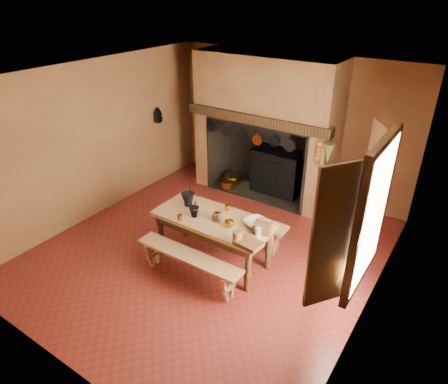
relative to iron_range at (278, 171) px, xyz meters
The scene contains 28 objects.
floor 2.50m from the iron_range, 89.02° to the right, with size 5.50×5.50×0.00m, color maroon.
ceiling 3.37m from the iron_range, 89.02° to the right, with size 5.50×5.50×0.00m, color silver.
back_wall 0.97m from the iron_range, 82.10° to the left, with size 5.00×0.02×2.80m, color olive.
wall_left 3.59m from the iron_range, 135.12° to the right, with size 0.02×5.50×2.80m, color olive.
wall_right 3.65m from the iron_range, 43.91° to the right, with size 0.02×5.50×2.80m, color olive.
wall_front 5.28m from the iron_range, 89.54° to the right, with size 5.00×0.02×2.80m, color olive.
chimney_breast 1.36m from the iron_range, 151.95° to the right, with size 2.95×0.96×2.80m.
iron_range is the anchor object (origin of this frame).
hearth_pans 1.10m from the iron_range, 167.25° to the right, with size 0.51×0.62×0.20m.
hanging_pans 1.12m from the iron_range, 115.02° to the right, with size 1.92×0.29×0.27m.
onion_string 1.49m from the iron_range, 32.25° to the right, with size 0.12×0.10×0.46m, color #B87422, non-canonical shape.
herb_bunch 1.65m from the iron_range, 28.28° to the right, with size 0.20×0.20×0.35m, color brown.
window 3.91m from the iron_range, 49.98° to the right, with size 0.39×1.75×1.76m.
wall_coffee_mill 2.74m from the iron_range, 159.32° to the right, with size 0.23×0.16×0.31m.
work_table 2.66m from the iron_range, 84.85° to the right, with size 1.82×0.81×0.79m.
bench_front 3.26m from the iron_range, 85.81° to the right, with size 1.71×0.30×0.48m.
bench_back 1.96m from the iron_range, 83.02° to the right, with size 1.78×0.31×0.50m.
mortar_large 2.60m from the iron_range, 96.86° to the right, with size 0.21×0.21×0.36m.
mortar_small 2.79m from the iron_range, 90.36° to the right, with size 0.16×0.16×0.27m.
coffee_grinder 2.71m from the iron_range, 83.06° to the right, with size 0.16×0.13×0.17m.
brass_mug_a 2.99m from the iron_range, 92.49° to the right, with size 0.08×0.08×0.09m, color #B38129.
brass_mug_b 2.37m from the iron_range, 82.77° to the right, with size 0.08×0.08×0.09m, color #B38129.
mixing_bowl 2.65m from the iron_range, 70.29° to the right, with size 0.34×0.34×0.08m, color beige.
stoneware_crock 3.11m from the iron_range, 73.55° to the right, with size 0.13×0.13×0.17m, color brown.
glass_jar 2.92m from the iron_range, 68.78° to the right, with size 0.08×0.08×0.14m, color beige.
wicker_basket 2.80m from the iron_range, 67.85° to the right, with size 0.29×0.23×0.24m.
wooden_tray 3.15m from the iron_range, 70.47° to the right, with size 0.36×0.25×0.06m, color #3C2713.
brass_cup 2.80m from the iron_range, 77.92° to the right, with size 0.14×0.14×0.11m, color #B38129.
Camera 1 is at (3.19, -4.35, 3.91)m, focal length 32.00 mm.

